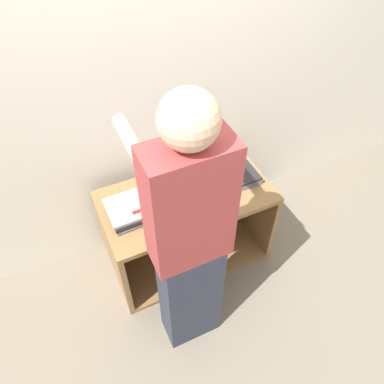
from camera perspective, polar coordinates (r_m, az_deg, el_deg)
The scene contains 8 objects.
ground_plane at distance 2.87m, azimuth 1.86°, elevation -13.82°, with size 12.00×12.00×0.00m, color #756B5B.
wall_back at distance 2.45m, azimuth -5.15°, elevation 14.43°, with size 8.00×0.05×2.40m.
cart at distance 2.78m, azimuth -1.39°, elevation -4.32°, with size 1.15×0.61×0.67m.
laptop_open at distance 2.49m, azimuth -1.49°, elevation 1.23°, with size 0.33×0.37×0.25m.
laptop_stack_left at distance 2.39m, azimuth -8.74°, elevation -2.55°, with size 0.34×0.27×0.07m.
laptop_stack_right at distance 2.59m, azimuth 6.19°, elevation 2.44°, with size 0.35×0.27×0.06m.
person at distance 1.92m, azimuth -0.42°, elevation -8.08°, with size 0.40×0.54×1.82m.
inventory_tag at distance 2.31m, azimuth -8.34°, elevation -2.97°, with size 0.06×0.02×0.01m.
Camera 1 is at (-0.68, -1.24, 2.50)m, focal length 35.00 mm.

